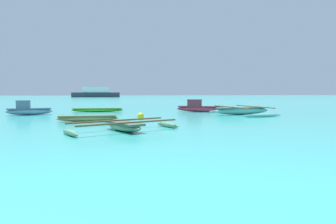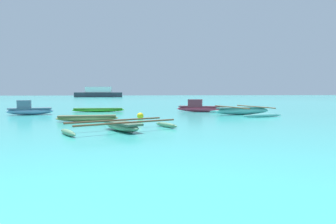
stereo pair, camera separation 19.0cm
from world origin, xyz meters
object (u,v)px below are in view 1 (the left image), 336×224
(moored_boat_0, at_px, (199,108))
(moored_boat_2, at_px, (124,126))
(moored_boat_1, at_px, (28,110))
(distant_ferry, at_px, (96,93))
(mooring_buoy_1, at_px, (141,116))
(moored_boat_4, at_px, (88,118))
(moored_boat_3, at_px, (98,110))
(moored_boat_5, at_px, (242,111))

(moored_boat_0, distance_m, moored_boat_2, 11.53)
(moored_boat_1, distance_m, distant_ferry, 64.53)
(moored_boat_2, relative_size, mooring_buoy_1, 12.54)
(moored_boat_2, height_order, moored_boat_4, moored_boat_2)
(moored_boat_4, distance_m, distant_ferry, 69.68)
(moored_boat_1, xyz_separation_m, moored_boat_3, (4.15, 2.38, -0.17))
(moored_boat_0, height_order, moored_boat_3, moored_boat_0)
(moored_boat_1, distance_m, moored_boat_5, 13.97)
(moored_boat_0, height_order, mooring_buoy_1, moored_boat_0)
(moored_boat_2, relative_size, distant_ferry, 0.35)
(moored_boat_2, height_order, distant_ferry, distant_ferry)
(moored_boat_2, xyz_separation_m, distant_ferry, (-8.80, 73.27, 0.96))
(moored_boat_0, distance_m, distant_ferry, 64.67)
(moored_boat_3, distance_m, moored_boat_4, 7.25)
(moored_boat_3, bearing_deg, moored_boat_4, -87.75)
(moored_boat_0, relative_size, moored_boat_5, 0.72)
(moored_boat_5, bearing_deg, moored_boat_0, 115.90)
(distant_ferry, bearing_deg, moored_boat_3, -83.86)
(moored_boat_4, distance_m, mooring_buoy_1, 2.83)
(moored_boat_0, xyz_separation_m, mooring_buoy_1, (-4.58, -5.40, -0.15))
(mooring_buoy_1, bearing_deg, moored_boat_5, 20.58)
(distant_ferry, bearing_deg, moored_boat_0, -77.31)
(moored_boat_0, distance_m, moored_boat_1, 11.76)
(moored_boat_2, distance_m, mooring_buoy_1, 4.86)
(moored_boat_2, relative_size, moored_boat_3, 1.18)
(moored_boat_0, xyz_separation_m, moored_boat_2, (-5.41, -10.18, -0.14))
(moored_boat_3, relative_size, distant_ferry, 0.30)
(moored_boat_5, relative_size, distant_ferry, 0.38)
(moored_boat_3, bearing_deg, moored_boat_5, -21.24)
(mooring_buoy_1, bearing_deg, moored_boat_4, -162.51)
(moored_boat_1, relative_size, mooring_buoy_1, 8.03)
(moored_boat_0, bearing_deg, moored_boat_2, -93.60)
(moored_boat_2, bearing_deg, moored_boat_1, -172.73)
(moored_boat_1, height_order, moored_boat_4, moored_boat_1)
(moored_boat_0, height_order, moored_boat_1, moored_boat_1)
(moored_boat_1, distance_m, moored_boat_2, 10.80)
(distant_ferry, bearing_deg, moored_boat_1, -87.76)
(moored_boat_0, distance_m, moored_boat_4, 9.59)
(moored_boat_4, distance_m, moored_boat_5, 10.09)
(moored_boat_2, distance_m, distant_ferry, 73.80)
(mooring_buoy_1, bearing_deg, moored_boat_0, 49.70)
(moored_boat_3, distance_m, distant_ferry, 62.45)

